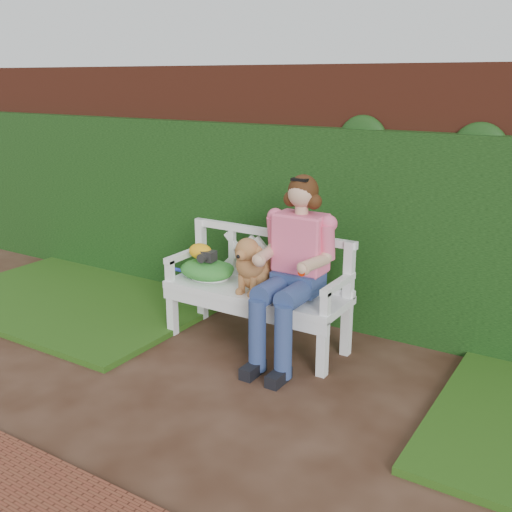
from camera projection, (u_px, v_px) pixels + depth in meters
The scene contains 11 objects.
ground at pixel (236, 410), 3.93m from camera, with size 60.00×60.00×0.00m, color black.
brick_wall at pixel (357, 198), 5.16m from camera, with size 10.00×0.30×2.20m, color maroon.
ivy_hedge at pixel (346, 231), 5.05m from camera, with size 10.00×0.18×1.70m, color #26581B.
grass_left at pixel (84, 297), 5.87m from camera, with size 2.60×2.00×0.05m, color #1F4316.
garden_bench at pixel (256, 316), 4.84m from camera, with size 1.58×0.60×0.48m, color white, non-canonical shape.
seated_woman at pixel (297, 271), 4.50m from camera, with size 0.59×0.79×1.40m, color #DD3E5E, non-canonical shape.
dog at pixel (255, 263), 4.67m from camera, with size 0.30×0.41×0.46m, color #AE793E, non-canonical shape.
tennis_racket at pixel (206, 276), 5.03m from camera, with size 0.67×0.28×0.03m, color white, non-canonical shape.
green_bag at pixel (207, 269), 4.98m from camera, with size 0.48×0.37×0.16m, color green, non-canonical shape.
camera_item at pixel (208, 256), 4.92m from camera, with size 0.13×0.10×0.09m, color black.
baseball_glove at pixel (200, 251), 4.97m from camera, with size 0.21×0.15×0.13m, color #F2A514.
Camera 1 is at (1.96, -2.87, 2.10)m, focal length 42.00 mm.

